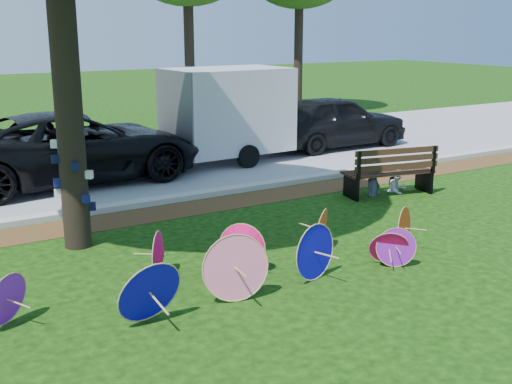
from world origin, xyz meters
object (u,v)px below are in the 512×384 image
Objects in this scene: parasol_pile at (255,257)px; park_bench at (388,170)px; person_left at (374,169)px; black_van at (75,147)px; cargo_trailer at (228,110)px; person_right at (398,166)px; dark_pickup at (334,121)px.

parasol_pile is 3.35× the size of park_bench.
parasol_pile is 5.73× the size of person_left.
black_van is at bearing 151.18° from park_bench.
cargo_trailer reaches higher than black_van.
park_bench is 1.71× the size of person_left.
black_van is 5.00× the size of person_left.
person_right is (0.35, 0.05, 0.04)m from park_bench.
person_left is at bearing 31.01° from parasol_pile.
cargo_trailer is 2.64× the size of person_left.
cargo_trailer is at bearing 116.37° from park_bench.
cargo_trailer reaches higher than park_bench.
black_van reaches higher than parasol_pile.
dark_pickup is at bearing 75.94° from park_bench.
park_bench is (1.27, -4.85, -0.86)m from cargo_trailer.
dark_pickup is 2.29× the size of park_bench.
person_right is (5.80, -4.61, -0.25)m from black_van.
cargo_trailer is 5.13m from person_right.
dark_pickup reaches higher than person_right.
dark_pickup is at bearing 0.27° from cargo_trailer.
person_right is (0.70, 0.00, -0.02)m from person_left.
black_van reaches higher than park_bench.
dark_pickup is 4.06× the size of person_right.
black_van is 1.28× the size of dark_pickup.
dark_pickup is at bearing 46.39° from person_left.
parasol_pile is 1.15× the size of black_van.
park_bench is (5.45, -4.66, -0.29)m from black_van.
person_right is at bearing -73.69° from cargo_trailer.
park_bench is 1.77× the size of person_right.
cargo_trailer is (-3.69, -0.17, 0.60)m from dark_pickup.
cargo_trailer is at bearing -88.51° from black_van.
person_right is at bearing 19.88° from park_bench.
person_right is at bearing -14.41° from person_left.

